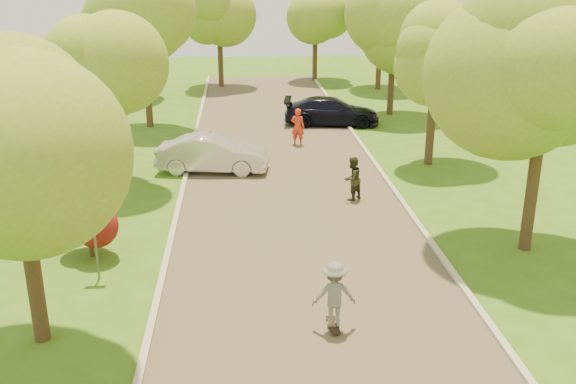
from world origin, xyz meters
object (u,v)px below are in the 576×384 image
object	(u,v)px
street_sign	(94,226)
person_olive	(352,179)
skateboarder	(334,294)
silver_sedan	(213,154)
longboard	(333,325)
dark_sedan	(332,111)
person_striped	(298,127)

from	to	relation	value
street_sign	person_olive	distance (m)	9.93
skateboarder	person_olive	xyz separation A→B (m)	(1.97, 8.82, -0.10)
silver_sedan	person_olive	size ratio (longest dim) A/B	2.81
silver_sedan	longboard	xyz separation A→B (m)	(3.25, -12.73, -0.67)
silver_sedan	longboard	bearing A→B (deg)	-157.69
silver_sedan	dark_sedan	size ratio (longest dim) A/B	0.90
dark_sedan	person_striped	distance (m)	4.64
dark_sedan	skateboarder	bearing A→B (deg)	179.34
silver_sedan	skateboarder	size ratio (longest dim) A/B	2.85
longboard	dark_sedan	bearing A→B (deg)	-99.43
street_sign	dark_sedan	size ratio (longest dim) A/B	0.42
person_striped	skateboarder	bearing A→B (deg)	108.87
silver_sedan	longboard	distance (m)	13.16
person_olive	silver_sedan	bearing A→B (deg)	-76.33
street_sign	dark_sedan	distance (m)	19.84
dark_sedan	longboard	bearing A→B (deg)	179.34
longboard	person_striped	bearing A→B (deg)	-93.80
person_olive	dark_sedan	bearing A→B (deg)	-134.08
silver_sedan	person_striped	distance (m)	5.58
dark_sedan	person_striped	world-z (taller)	person_striped
street_sign	person_olive	xyz separation A→B (m)	(8.07, 5.74, -0.74)
person_striped	person_olive	bearing A→B (deg)	120.47
street_sign	dark_sedan	world-z (taller)	street_sign
dark_sedan	skateboarder	size ratio (longest dim) A/B	3.16
silver_sedan	person_olive	world-z (taller)	person_olive
dark_sedan	skateboarder	xyz separation A→B (m)	(-2.93, -20.73, 0.17)
dark_sedan	person_olive	size ratio (longest dim) A/B	3.12
street_sign	silver_sedan	world-z (taller)	street_sign
street_sign	person_striped	size ratio (longest dim) A/B	1.21
silver_sedan	person_striped	size ratio (longest dim) A/B	2.57
person_olive	person_striped	bearing A→B (deg)	-120.29
silver_sedan	skateboarder	world-z (taller)	skateboarder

